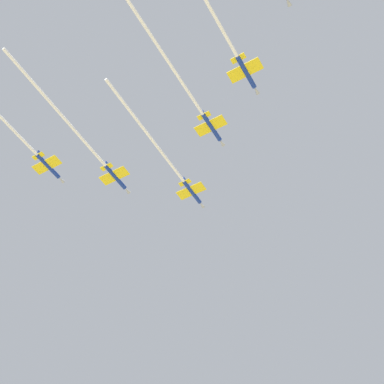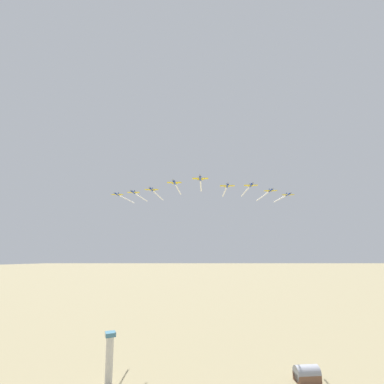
% 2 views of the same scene
% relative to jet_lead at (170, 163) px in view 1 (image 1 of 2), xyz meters
% --- Properties ---
extents(jet_lead, '(22.29, 45.16, 2.46)m').
position_rel_jet_lead_xyz_m(jet_lead, '(0.00, 0.00, 0.00)').
color(jet_lead, navy).
extents(jet_port_inner, '(23.26, 47.28, 2.46)m').
position_rel_jet_lead_xyz_m(jet_port_inner, '(21.25, 9.45, -1.08)').
color(jet_port_inner, navy).
extents(jet_starboard_inner, '(24.20, 49.33, 2.46)m').
position_rel_jet_lead_xyz_m(jet_starboard_inner, '(-6.35, 23.14, 1.08)').
color(jet_starboard_inner, navy).
extents(jet_port_outer, '(24.56, 50.11, 2.46)m').
position_rel_jet_lead_xyz_m(jet_port_outer, '(40.49, 14.51, 1.14)').
color(jet_port_outer, navy).
extents(jet_starboard_outer, '(26.05, 53.37, 2.46)m').
position_rel_jet_lead_xyz_m(jet_starboard_outer, '(-14.86, 41.54, -1.14)').
color(jet_starboard_outer, navy).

